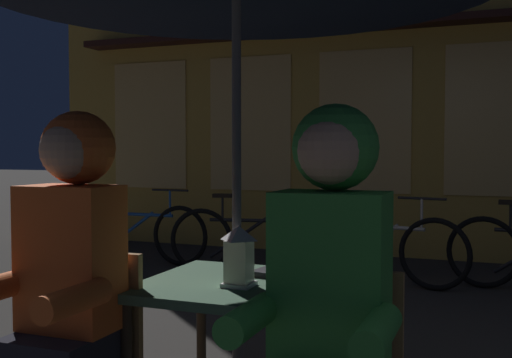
{
  "coord_description": "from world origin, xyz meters",
  "views": [
    {
      "loc": [
        0.94,
        -2.21,
        1.25
      ],
      "look_at": [
        0.0,
        0.21,
        1.13
      ],
      "focal_mm": 43.14,
      "sensor_mm": 36.0,
      "label": 1
    }
  ],
  "objects_px": {
    "bicycle_nearest": "(139,232)",
    "bicycle_third": "(380,248)",
    "person_right_hooded": "(329,286)",
    "book": "(279,274)",
    "cafe_table": "(237,307)",
    "chair_left": "(78,358)",
    "person_left_hooded": "(66,265)",
    "lantern": "(239,255)",
    "bicycle_second": "(250,240)"
  },
  "relations": [
    {
      "from": "bicycle_nearest",
      "to": "book",
      "type": "relative_size",
      "value": 8.4
    },
    {
      "from": "cafe_table",
      "to": "person_right_hooded",
      "type": "distance_m",
      "value": 0.67
    },
    {
      "from": "cafe_table",
      "to": "lantern",
      "type": "relative_size",
      "value": 3.2
    },
    {
      "from": "cafe_table",
      "to": "chair_left",
      "type": "relative_size",
      "value": 0.85
    },
    {
      "from": "person_left_hooded",
      "to": "bicycle_second",
      "type": "relative_size",
      "value": 0.85
    },
    {
      "from": "person_left_hooded",
      "to": "bicycle_third",
      "type": "bearing_deg",
      "value": 83.77
    },
    {
      "from": "bicycle_nearest",
      "to": "bicycle_third",
      "type": "relative_size",
      "value": 1.01
    },
    {
      "from": "bicycle_third",
      "to": "chair_left",
      "type": "bearing_deg",
      "value": -96.32
    },
    {
      "from": "person_left_hooded",
      "to": "bicycle_third",
      "type": "relative_size",
      "value": 0.84
    },
    {
      "from": "person_left_hooded",
      "to": "book",
      "type": "distance_m",
      "value": 0.84
    },
    {
      "from": "person_right_hooded",
      "to": "bicycle_nearest",
      "type": "xyz_separation_m",
      "value": [
        -3.23,
        4.12,
        -0.5
      ]
    },
    {
      "from": "lantern",
      "to": "person_left_hooded",
      "type": "height_order",
      "value": "person_left_hooded"
    },
    {
      "from": "person_left_hooded",
      "to": "cafe_table",
      "type": "bearing_deg",
      "value": 41.57
    },
    {
      "from": "bicycle_second",
      "to": "book",
      "type": "relative_size",
      "value": 8.26
    },
    {
      "from": "lantern",
      "to": "chair_left",
      "type": "relative_size",
      "value": 0.27
    },
    {
      "from": "bicycle_nearest",
      "to": "lantern",
      "type": "bearing_deg",
      "value": -53.5
    },
    {
      "from": "lantern",
      "to": "bicycle_nearest",
      "type": "height_order",
      "value": "lantern"
    },
    {
      "from": "person_left_hooded",
      "to": "lantern",
      "type": "bearing_deg",
      "value": 33.3
    },
    {
      "from": "book",
      "to": "bicycle_second",
      "type": "bearing_deg",
      "value": 123.3
    },
    {
      "from": "cafe_table",
      "to": "person_right_hooded",
      "type": "bearing_deg",
      "value": -41.57
    },
    {
      "from": "person_left_hooded",
      "to": "book",
      "type": "xyz_separation_m",
      "value": [
        0.6,
        0.57,
        -0.09
      ]
    },
    {
      "from": "lantern",
      "to": "person_right_hooded",
      "type": "relative_size",
      "value": 0.17
    },
    {
      "from": "cafe_table",
      "to": "bicycle_nearest",
      "type": "distance_m",
      "value": 4.61
    },
    {
      "from": "bicycle_second",
      "to": "lantern",
      "type": "bearing_deg",
      "value": -68.82
    },
    {
      "from": "bicycle_nearest",
      "to": "book",
      "type": "bearing_deg",
      "value": -50.99
    },
    {
      "from": "cafe_table",
      "to": "chair_left",
      "type": "distance_m",
      "value": 0.62
    },
    {
      "from": "bicycle_second",
      "to": "person_left_hooded",
      "type": "bearing_deg",
      "value": -77.38
    },
    {
      "from": "cafe_table",
      "to": "book",
      "type": "distance_m",
      "value": 0.22
    },
    {
      "from": "bicycle_third",
      "to": "cafe_table",
      "type": "bearing_deg",
      "value": -89.25
    },
    {
      "from": "person_right_hooded",
      "to": "bicycle_second",
      "type": "height_order",
      "value": "person_right_hooded"
    },
    {
      "from": "bicycle_third",
      "to": "bicycle_second",
      "type": "bearing_deg",
      "value": 178.12
    },
    {
      "from": "person_right_hooded",
      "to": "book",
      "type": "distance_m",
      "value": 0.68
    },
    {
      "from": "chair_left",
      "to": "bicycle_second",
      "type": "relative_size",
      "value": 0.53
    },
    {
      "from": "chair_left",
      "to": "bicycle_third",
      "type": "distance_m",
      "value": 3.94
    },
    {
      "from": "cafe_table",
      "to": "lantern",
      "type": "bearing_deg",
      "value": -61.93
    },
    {
      "from": "cafe_table",
      "to": "lantern",
      "type": "xyz_separation_m",
      "value": [
        0.04,
        -0.08,
        0.22
      ]
    },
    {
      "from": "cafe_table",
      "to": "person_left_hooded",
      "type": "bearing_deg",
      "value": -138.43
    },
    {
      "from": "bicycle_third",
      "to": "book",
      "type": "relative_size",
      "value": 8.32
    },
    {
      "from": "chair_left",
      "to": "bicycle_nearest",
      "type": "relative_size",
      "value": 0.52
    },
    {
      "from": "chair_left",
      "to": "book",
      "type": "xyz_separation_m",
      "value": [
        0.6,
        0.51,
        0.26
      ]
    },
    {
      "from": "chair_left",
      "to": "book",
      "type": "height_order",
      "value": "chair_left"
    },
    {
      "from": "chair_left",
      "to": "bicycle_nearest",
      "type": "distance_m",
      "value": 4.65
    },
    {
      "from": "person_right_hooded",
      "to": "bicycle_third",
      "type": "height_order",
      "value": "person_right_hooded"
    },
    {
      "from": "person_left_hooded",
      "to": "book",
      "type": "relative_size",
      "value": 7.0
    },
    {
      "from": "cafe_table",
      "to": "person_left_hooded",
      "type": "xyz_separation_m",
      "value": [
        -0.48,
        -0.43,
        0.21
      ]
    },
    {
      "from": "person_left_hooded",
      "to": "bicycle_second",
      "type": "height_order",
      "value": "person_left_hooded"
    },
    {
      "from": "bicycle_third",
      "to": "book",
      "type": "xyz_separation_m",
      "value": [
        0.17,
        -3.4,
        0.41
      ]
    },
    {
      "from": "book",
      "to": "cafe_table",
      "type": "bearing_deg",
      "value": -120.83
    },
    {
      "from": "person_right_hooded",
      "to": "book",
      "type": "relative_size",
      "value": 7.0
    },
    {
      "from": "person_right_hooded",
      "to": "chair_left",
      "type": "bearing_deg",
      "value": 176.61
    }
  ]
}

